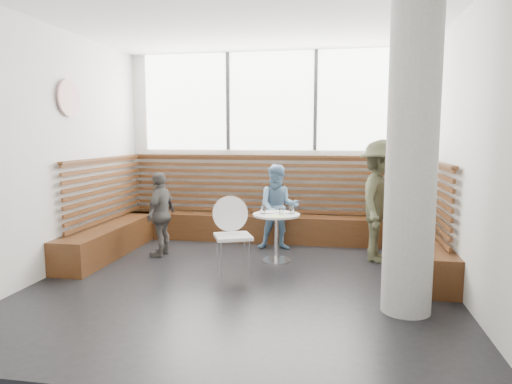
% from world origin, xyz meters
% --- Properties ---
extents(room, '(5.00, 5.00, 3.20)m').
position_xyz_m(room, '(0.00, 0.00, 1.60)').
color(room, silver).
rests_on(room, ground).
extents(booth, '(5.00, 2.50, 1.44)m').
position_xyz_m(booth, '(0.00, 1.77, 0.41)').
color(booth, '#3E220F').
rests_on(booth, ground).
extents(concrete_column, '(0.50, 0.50, 3.20)m').
position_xyz_m(concrete_column, '(1.85, -0.60, 1.60)').
color(concrete_column, gray).
rests_on(concrete_column, ground).
extents(wall_art, '(0.03, 0.50, 0.50)m').
position_xyz_m(wall_art, '(-2.46, 0.40, 2.30)').
color(wall_art, white).
rests_on(wall_art, room).
extents(cafe_table, '(0.67, 0.67, 0.69)m').
position_xyz_m(cafe_table, '(0.29, 1.02, 0.50)').
color(cafe_table, silver).
rests_on(cafe_table, ground).
extents(cafe_chair, '(0.48, 0.47, 1.00)m').
position_xyz_m(cafe_chair, '(-0.19, 0.44, 0.59)').
color(cafe_chair, white).
rests_on(cafe_chair, ground).
extents(adult_man, '(0.92, 1.26, 1.74)m').
position_xyz_m(adult_man, '(1.75, 1.31, 0.87)').
color(adult_man, '#3C3D29').
rests_on(adult_man, ground).
extents(child_back, '(0.72, 0.60, 1.34)m').
position_xyz_m(child_back, '(0.23, 1.72, 0.67)').
color(child_back, '#6187A8').
rests_on(child_back, ground).
extents(child_left, '(0.39, 0.77, 1.26)m').
position_xyz_m(child_left, '(-1.45, 1.05, 0.63)').
color(child_left, '#514D49').
rests_on(child_left, ground).
extents(plate_near, '(0.21, 0.21, 0.01)m').
position_xyz_m(plate_near, '(0.18, 1.10, 0.70)').
color(plate_near, white).
rests_on(plate_near, cafe_table).
extents(plate_far, '(0.20, 0.20, 0.01)m').
position_xyz_m(plate_far, '(0.40, 1.13, 0.70)').
color(plate_far, white).
rests_on(plate_far, cafe_table).
extents(glass_left, '(0.07, 0.07, 0.12)m').
position_xyz_m(glass_left, '(0.10, 1.00, 0.75)').
color(glass_left, white).
rests_on(glass_left, cafe_table).
extents(glass_mid, '(0.06, 0.06, 0.10)m').
position_xyz_m(glass_mid, '(0.37, 0.93, 0.74)').
color(glass_mid, white).
rests_on(glass_mid, cafe_table).
extents(glass_right, '(0.07, 0.07, 0.11)m').
position_xyz_m(glass_right, '(0.50, 1.08, 0.75)').
color(glass_right, white).
rests_on(glass_right, cafe_table).
extents(menu_card, '(0.22, 0.18, 0.00)m').
position_xyz_m(menu_card, '(0.35, 0.81, 0.69)').
color(menu_card, '#A5C64C').
rests_on(menu_card, cafe_table).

